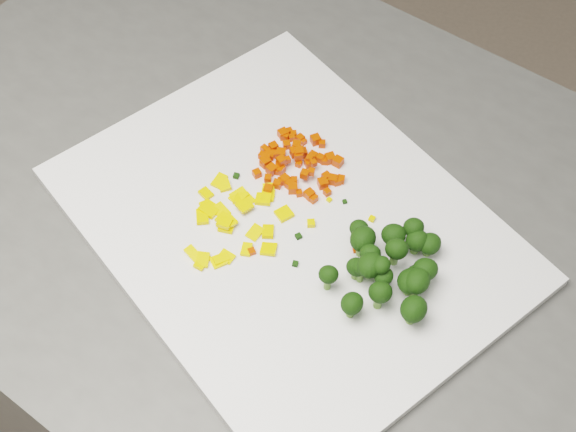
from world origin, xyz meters
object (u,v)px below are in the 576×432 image
(counter_block, at_px, (281,360))
(cutting_board, at_px, (288,224))
(carrot_pile, at_px, (300,157))
(pepper_pile, at_px, (228,219))
(broccoli_pile, at_px, (384,257))

(counter_block, relative_size, cutting_board, 2.09)
(counter_block, bearing_deg, carrot_pile, 71.32)
(pepper_pile, relative_size, broccoli_pile, 0.97)
(counter_block, height_order, carrot_pile, carrot_pile)
(counter_block, height_order, pepper_pile, pepper_pile)
(counter_block, height_order, cutting_board, cutting_board)
(cutting_board, distance_m, pepper_pile, 0.07)
(carrot_pile, height_order, broccoli_pile, broccoli_pile)
(counter_block, height_order, broccoli_pile, broccoli_pile)
(counter_block, xyz_separation_m, carrot_pile, (0.01, 0.04, 0.48))
(cutting_board, relative_size, broccoli_pile, 3.75)
(cutting_board, height_order, pepper_pile, pepper_pile)
(pepper_pile, height_order, broccoli_pile, broccoli_pile)
(cutting_board, xyz_separation_m, broccoli_pile, (0.12, -0.03, 0.04))
(counter_block, relative_size, carrot_pile, 9.41)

